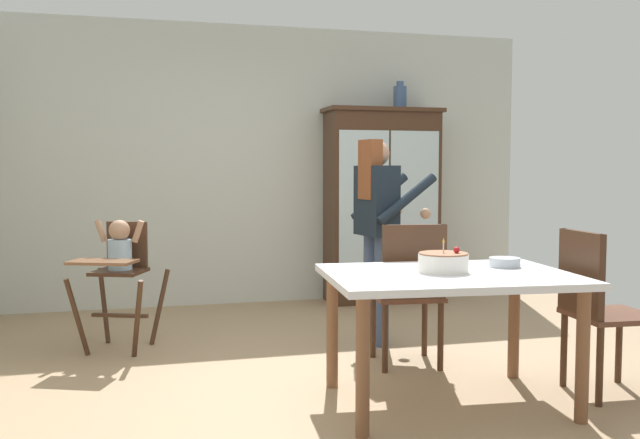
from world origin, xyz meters
TOP-DOWN VIEW (x-y plane):
  - ground_plane at (0.00, 0.00)m, footprint 6.24×6.24m
  - wall_back at (0.00, 2.63)m, footprint 5.32×0.06m
  - china_cabinet at (1.11, 2.37)m, footprint 1.16×0.48m
  - ceramic_vase at (1.29, 2.37)m, footprint 0.13×0.13m
  - high_chair_with_toddler at (-1.38, 1.06)m, footprint 0.75×0.82m
  - adult_person at (0.48, 0.74)m, footprint 0.56×0.55m
  - dining_table at (0.41, -0.64)m, footprint 1.43×1.10m
  - birthday_cake at (0.39, -0.60)m, footprint 0.28×0.28m
  - serving_bowl at (0.82, -0.51)m, footprint 0.18×0.18m
  - dining_chair_far_side at (0.47, 0.07)m, footprint 0.49×0.49m
  - dining_chair_right_end at (1.29, -0.72)m, footprint 0.47×0.47m

SIDE VIEW (x-z plane):
  - ground_plane at x=0.00m, z-range 0.00..0.00m
  - dining_chair_far_side at x=0.47m, z-range 0.08..1.04m
  - dining_chair_right_end at x=1.29m, z-range 0.08..1.04m
  - dining_table at x=0.41m, z-range 0.27..1.01m
  - high_chair_with_toddler at x=-1.38m, z-range 0.18..1.13m
  - serving_bowl at x=0.82m, z-range 0.74..0.79m
  - birthday_cake at x=0.39m, z-range 0.70..0.89m
  - china_cabinet at x=1.11m, z-range 0.01..1.92m
  - adult_person at x=0.48m, z-range 0.20..1.73m
  - wall_back at x=0.00m, z-range 0.00..2.70m
  - ceramic_vase at x=1.29m, z-range 1.89..2.16m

